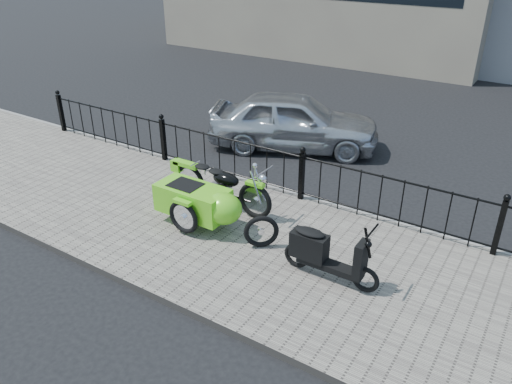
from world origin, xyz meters
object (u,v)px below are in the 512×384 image
Objects in this scene: scooter at (324,254)px; sedan_car at (294,121)px; motorcycle_sidecar at (206,199)px; spare_tire at (261,232)px.

scooter is 0.38× the size of sedan_car.
scooter is (2.42, -0.31, -0.07)m from motorcycle_sidecar.
motorcycle_sidecar is at bearing 165.31° from sedan_car.
scooter reaches higher than spare_tire.
scooter is 1.21m from spare_tire.
motorcycle_sidecar is 0.56× the size of sedan_car.
scooter is 2.64× the size of spare_tire.
spare_tire is (-1.20, 0.17, -0.11)m from scooter.
sedan_car is at bearing 112.41° from spare_tire.
spare_tire is at bearing -179.84° from sedan_car.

